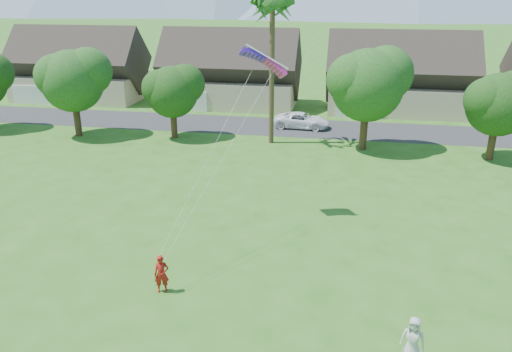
% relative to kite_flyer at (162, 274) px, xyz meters
% --- Properties ---
extents(street, '(90.00, 7.00, 0.01)m').
position_rel_kite_flyer_xyz_m(street, '(3.31, 29.50, -0.90)').
color(street, '#2D2D30').
rests_on(street, ground).
extents(kite_flyer, '(0.76, 0.61, 1.82)m').
position_rel_kite_flyer_xyz_m(kite_flyer, '(0.00, 0.00, 0.00)').
color(kite_flyer, '#A31912').
rests_on(kite_flyer, ground).
extents(watcher, '(1.00, 0.79, 1.81)m').
position_rel_kite_flyer_xyz_m(watcher, '(10.62, -2.57, -0.00)').
color(watcher, beige).
rests_on(watcher, ground).
extents(parked_car, '(5.55, 2.87, 1.50)m').
position_rel_kite_flyer_xyz_m(parked_car, '(3.54, 29.50, -0.16)').
color(parked_car, white).
rests_on(parked_car, ground).
extents(houses_row, '(72.75, 8.19, 8.86)m').
position_rel_kite_flyer_xyz_m(houses_row, '(3.81, 38.49, 2.53)').
color(houses_row, beige).
rests_on(houses_row, ground).
extents(tree_row, '(62.27, 6.67, 8.45)m').
position_rel_kite_flyer_xyz_m(tree_row, '(2.17, 23.42, 3.98)').
color(tree_row, '#47301C').
rests_on(tree_row, ground).
extents(fan_palm, '(3.00, 3.00, 13.80)m').
position_rel_kite_flyer_xyz_m(fan_palm, '(1.31, 24.00, 10.89)').
color(fan_palm, '#4C3D26').
rests_on(fan_palm, ground).
extents(parafoil_kite, '(2.93, 1.26, 0.50)m').
position_rel_kite_flyer_xyz_m(parafoil_kite, '(3.11, 9.31, 8.33)').
color(parafoil_kite, '#4517B1').
rests_on(parafoil_kite, ground).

